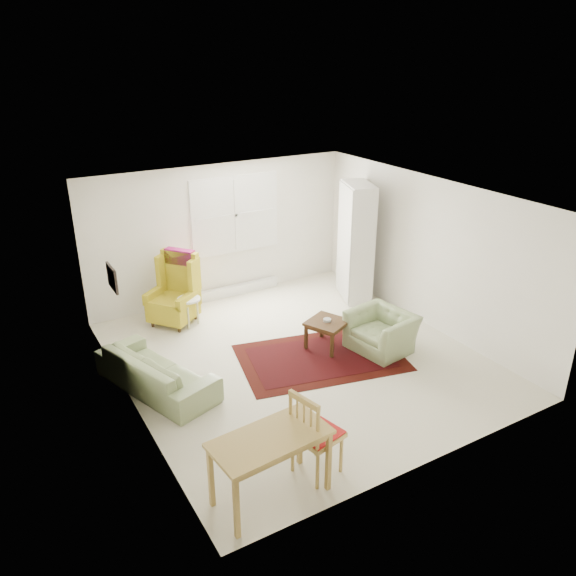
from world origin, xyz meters
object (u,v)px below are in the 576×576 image
wingback_chair (172,290)px  desk (271,467)px  sofa (156,364)px  coffee_table (327,334)px  desk_chair (317,432)px  stool (190,312)px  armchair (382,328)px  cabinet (356,242)px

wingback_chair → desk: bearing=-44.8°
sofa → desk: bearing=169.2°
coffee_table → desk: size_ratio=0.46×
wingback_chair → desk_chair: size_ratio=1.16×
sofa → stool: size_ratio=3.69×
stool → sofa: bearing=-124.6°
armchair → desk_chair: desk_chair is taller
desk_chair → cabinet: bearing=-54.7°
desk → cabinet: bearing=44.3°
wingback_chair → cabinet: size_ratio=0.57×
sofa → cabinet: size_ratio=0.87×
stool → cabinet: size_ratio=0.24×
stool → cabinet: bearing=-8.0°
sofa → stool: bearing=-53.5°
sofa → wingback_chair: size_ratio=1.53×
stool → armchair: bearing=-44.8°
armchair → coffee_table: (-0.70, 0.47, -0.13)m
desk_chair → wingback_chair: bearing=-12.0°
armchair → cabinet: cabinet is taller
coffee_table → cabinet: bearing=41.5°
stool → desk_chair: desk_chair is taller
armchair → wingback_chair: 3.52m
sofa → desk: desk is taller
desk → stool: bearing=80.2°
coffee_table → desk: 3.31m
wingback_chair → desk_chair: bearing=-36.7°
desk_chair → armchair: bearing=-65.8°
stool → desk: bearing=-99.8°
armchair → cabinet: 2.13m
stool → desk: size_ratio=0.42×
stool → desk_chair: size_ratio=0.48×
stool → desk_chair: 4.10m
armchair → cabinet: size_ratio=0.43×
cabinet → desk: 5.40m
coffee_table → desk: desk is taller
wingback_chair → cabinet: cabinet is taller
wingback_chair → cabinet: bearing=40.6°
sofa → coffee_table: size_ratio=3.38×
coffee_table → stool: 2.39m
wingback_chair → stool: size_ratio=2.41×
desk_chair → desk: bearing=84.5°
stool → desk: desk is taller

